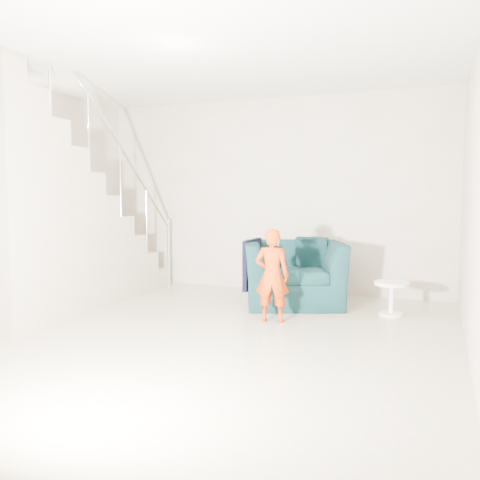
% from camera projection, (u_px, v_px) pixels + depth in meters
% --- Properties ---
extents(floor, '(5.50, 5.50, 0.00)m').
position_uv_depth(floor, '(179.00, 341.00, 4.75)').
color(floor, '#9C9479').
rests_on(floor, ground).
extents(ceiling, '(5.50, 5.50, 0.00)m').
position_uv_depth(ceiling, '(175.00, 44.00, 4.51)').
color(ceiling, silver).
rests_on(ceiling, back_wall).
extents(back_wall, '(5.00, 0.00, 5.00)m').
position_uv_depth(back_wall, '(270.00, 195.00, 7.18)').
color(back_wall, '#A49785').
rests_on(back_wall, floor).
extents(right_wall, '(0.00, 5.50, 5.50)m').
position_uv_depth(right_wall, '(479.00, 196.00, 3.72)').
color(right_wall, '#A49785').
rests_on(right_wall, floor).
extents(armchair, '(1.49, 1.40, 0.78)m').
position_uv_depth(armchair, '(294.00, 273.00, 6.30)').
color(armchair, black).
rests_on(armchair, floor).
extents(toddler, '(0.41, 0.31, 1.01)m').
position_uv_depth(toddler, '(272.00, 275.00, 5.41)').
color(toddler, '#A62505').
rests_on(toddler, floor).
extents(side_table, '(0.38, 0.38, 0.38)m').
position_uv_depth(side_table, '(391.00, 293.00, 5.72)').
color(side_table, white).
rests_on(side_table, floor).
extents(staircase, '(1.02, 3.03, 3.62)m').
position_uv_depth(staircase, '(48.00, 230.00, 5.90)').
color(staircase, '#ADA089').
rests_on(staircase, floor).
extents(cushion, '(0.40, 0.19, 0.40)m').
position_uv_depth(cushion, '(312.00, 253.00, 6.44)').
color(cushion, black).
rests_on(cushion, armchair).
extents(throw, '(0.06, 0.56, 0.62)m').
position_uv_depth(throw, '(252.00, 264.00, 6.40)').
color(throw, black).
rests_on(throw, armchair).
extents(phone, '(0.02, 0.05, 0.10)m').
position_uv_depth(phone, '(279.00, 241.00, 5.33)').
color(phone, black).
rests_on(phone, toddler).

